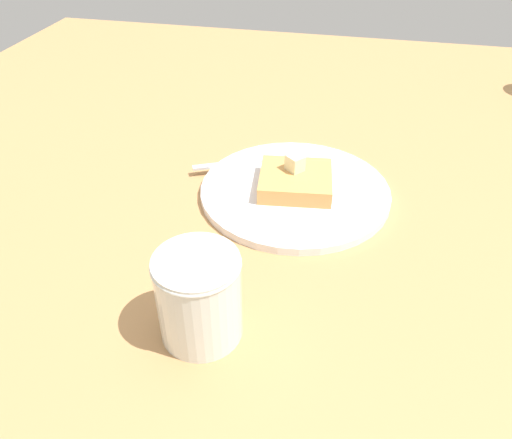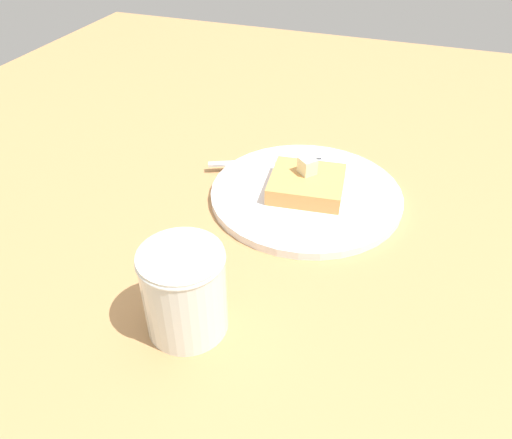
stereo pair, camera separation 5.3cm
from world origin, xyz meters
TOP-DOWN VIEW (x-y plane):
  - table_surface at (0.00, 0.00)cm, footprint 122.05×122.05cm
  - plate at (7.42, 10.63)cm, footprint 24.45×24.45cm
  - toast_slice_center at (7.42, 10.63)cm, footprint 9.62×10.05cm
  - butter_pat_primary at (6.54, 10.33)cm, footprint 2.71×2.73cm
  - fork at (2.05, 4.42)cm, footprint 8.15×15.07cm
  - syrup_jar at (31.79, 5.70)cm, footprint 7.79×7.79cm

SIDE VIEW (x-z plane):
  - table_surface at x=0.00cm, z-range 0.00..2.35cm
  - plate at x=7.42cm, z-range 2.40..3.44cm
  - fork at x=2.05cm, z-range 3.39..3.75cm
  - toast_slice_center at x=7.42cm, z-range 3.39..5.54cm
  - butter_pat_primary at x=6.54cm, z-range 5.54..7.57cm
  - syrup_jar at x=31.79cm, z-range 2.18..11.02cm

